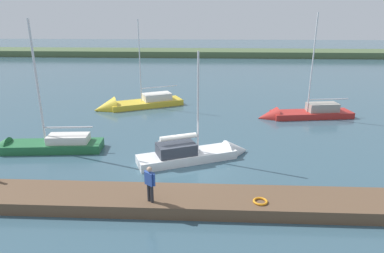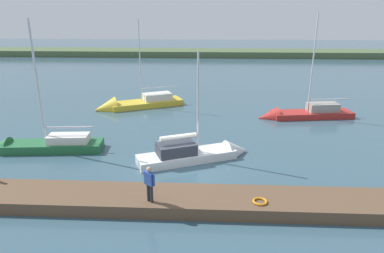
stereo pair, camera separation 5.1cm
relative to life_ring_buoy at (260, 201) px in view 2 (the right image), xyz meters
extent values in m
plane|color=#385666|center=(3.67, -4.49, -0.65)|extent=(200.00, 200.00, 0.00)
cube|color=#4C603D|center=(3.67, -58.95, -0.65)|extent=(180.00, 8.00, 2.40)
cube|color=brown|center=(3.67, -0.47, -0.35)|extent=(23.99, 2.35, 0.60)
torus|color=orange|center=(0.00, 0.00, 0.00)|extent=(0.66, 0.66, 0.10)
cube|color=#236638|center=(12.52, -6.88, -0.55)|extent=(6.46, 2.25, 0.93)
cube|color=silver|center=(11.47, -6.98, 0.17)|extent=(2.69, 1.47, 0.51)
cylinder|color=silver|center=(12.95, -6.84, 3.79)|extent=(0.14, 0.14, 7.76)
cylinder|color=silver|center=(11.39, -6.98, 0.94)|extent=(3.13, 0.40, 0.11)
cube|color=#B22823|center=(-6.57, -15.37, -0.61)|extent=(7.08, 2.87, 0.93)
cone|color=#B22823|center=(-2.71, -14.78, -0.61)|extent=(1.93, 2.08, 1.85)
cube|color=gray|center=(-7.48, -15.51, 0.22)|extent=(2.73, 1.63, 0.72)
cylinder|color=silver|center=(-6.17, -15.31, 3.93)|extent=(0.11, 0.11, 8.13)
cylinder|color=silver|center=(-7.93, -15.58, 0.91)|extent=(3.54, 0.63, 0.09)
cube|color=gold|center=(8.35, -18.30, -0.53)|extent=(7.12, 4.95, 0.81)
cone|color=gold|center=(11.92, -16.56, -0.53)|extent=(2.69, 2.79, 2.16)
cube|color=silver|center=(7.38, -18.77, 0.20)|extent=(3.04, 2.48, 0.66)
cylinder|color=silver|center=(8.77, -18.10, 3.65)|extent=(0.10, 0.10, 7.56)
cylinder|color=silver|center=(7.13, -18.89, 1.13)|extent=(3.30, 1.66, 0.08)
cube|color=white|center=(3.63, -5.67, -0.53)|extent=(6.18, 3.87, 0.81)
cone|color=white|center=(0.48, -7.02, -0.53)|extent=(1.99, 2.08, 1.63)
cube|color=#333842|center=(4.26, -5.40, 0.22)|extent=(2.62, 2.15, 0.68)
cylinder|color=silver|center=(2.98, -5.95, 2.91)|extent=(0.12, 0.12, 6.06)
cylinder|color=silver|center=(4.12, -5.46, 0.84)|extent=(2.33, 1.06, 0.09)
cylinder|color=silver|center=(4.12, -5.46, 0.96)|extent=(2.18, 1.16, 0.31)
cylinder|color=#28282D|center=(4.81, 0.22, 0.37)|extent=(0.14, 0.14, 0.84)
cylinder|color=#28282D|center=(4.97, 0.10, 0.37)|extent=(0.14, 0.14, 0.84)
cube|color=#2D4C9E|center=(4.89, 0.16, 1.09)|extent=(0.50, 0.45, 0.60)
sphere|color=tan|center=(4.89, 0.16, 1.53)|extent=(0.23, 0.23, 0.23)
cylinder|color=#2D4C9E|center=(4.67, 0.33, 1.10)|extent=(0.09, 0.09, 0.57)
cylinder|color=#2D4C9E|center=(5.11, 0.00, 1.10)|extent=(0.09, 0.09, 0.57)
camera|label=1|loc=(2.39, 13.50, 7.99)|focal=32.01mm
camera|label=2|loc=(2.34, 13.50, 7.99)|focal=32.01mm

